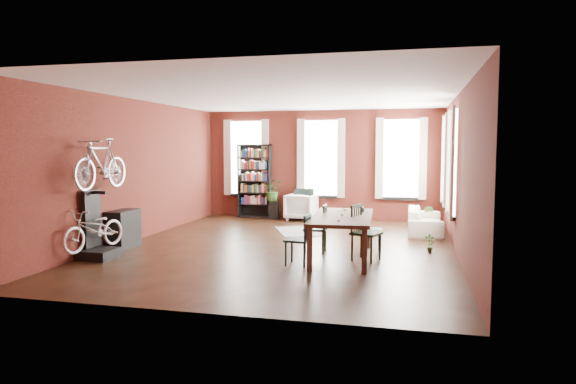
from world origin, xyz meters
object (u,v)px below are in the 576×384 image
(dining_table, at_px, (342,237))
(dining_chair_c, at_px, (366,233))
(dining_chair_a, at_px, (298,240))
(bicycle_floor, at_px, (94,210))
(plant_stand, at_px, (274,210))
(cream_sofa, at_px, (425,216))
(bike_trainer, at_px, (98,254))
(console_table, at_px, (123,229))
(dining_chair_d, at_px, (371,230))
(bookshelf, at_px, (255,181))
(dining_chair_b, at_px, (315,229))
(white_armchair, at_px, (301,206))

(dining_table, xyz_separation_m, dining_chair_c, (0.47, -0.07, 0.11))
(dining_chair_a, relative_size, dining_chair_c, 0.88)
(dining_chair_c, relative_size, bicycle_floor, 0.69)
(dining_table, height_order, plant_stand, dining_table)
(cream_sofa, distance_m, bike_trainer, 7.64)
(dining_table, distance_m, console_table, 4.62)
(console_table, bearing_deg, bike_trainer, -84.34)
(dining_chair_c, height_order, dining_chair_d, dining_chair_c)
(cream_sofa, bearing_deg, bookshelf, 71.05)
(bookshelf, height_order, console_table, bookshelf)
(dining_chair_b, height_order, dining_chair_c, dining_chair_c)
(dining_chair_a, height_order, dining_chair_c, dining_chair_c)
(console_table, bearing_deg, plant_stand, 68.86)
(dining_chair_a, height_order, bookshelf, bookshelf)
(dining_chair_b, height_order, plant_stand, dining_chair_b)
(bike_trainer, relative_size, plant_stand, 1.17)
(bike_trainer, distance_m, bicycle_floor, 0.84)
(dining_chair_b, bearing_deg, dining_chair_c, 62.05)
(cream_sofa, relative_size, bicycle_floor, 1.38)
(bookshelf, relative_size, cream_sofa, 1.06)
(dining_chair_c, bearing_deg, white_armchair, 45.21)
(dining_chair_d, bearing_deg, dining_table, 139.40)
(dining_chair_a, xyz_separation_m, cream_sofa, (2.31, 4.18, -0.05))
(plant_stand, bearing_deg, dining_chair_c, -57.98)
(bike_trainer, bearing_deg, plant_stand, 73.20)
(bicycle_floor, bearing_deg, dining_table, 23.49)
(dining_chair_b, height_order, bookshelf, bookshelf)
(bookshelf, bearing_deg, dining_chair_b, -59.80)
(bike_trainer, bearing_deg, cream_sofa, 36.66)
(bike_trainer, bearing_deg, console_table, 95.66)
(dining_table, xyz_separation_m, bookshelf, (-3.34, 5.15, 0.69))
(dining_chair_d, height_order, bicycle_floor, bicycle_floor)
(cream_sofa, relative_size, plant_stand, 3.91)
(bookshelf, height_order, bike_trainer, bookshelf)
(dining_table, distance_m, dining_chair_d, 0.93)
(bookshelf, bearing_deg, dining_chair_a, -65.80)
(dining_chair_b, bearing_deg, bike_trainer, -70.64)
(dining_chair_d, height_order, console_table, dining_chair_d)
(dining_chair_b, distance_m, dining_chair_c, 1.18)
(dining_chair_d, relative_size, bike_trainer, 1.45)
(dining_table, distance_m, dining_chair_b, 0.74)
(dining_table, bearing_deg, dining_chair_c, -12.42)
(dining_chair_b, bearing_deg, white_armchair, -166.52)
(dining_table, height_order, console_table, dining_table)
(bike_trainer, bearing_deg, dining_chair_b, 21.49)
(dining_table, xyz_separation_m, bike_trainer, (-4.52, -1.10, -0.32))
(dining_chair_a, height_order, dining_chair_b, dining_chair_b)
(white_armchair, height_order, cream_sofa, white_armchair)
(cream_sofa, height_order, bike_trainer, cream_sofa)
(dining_chair_a, bearing_deg, plant_stand, -155.53)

